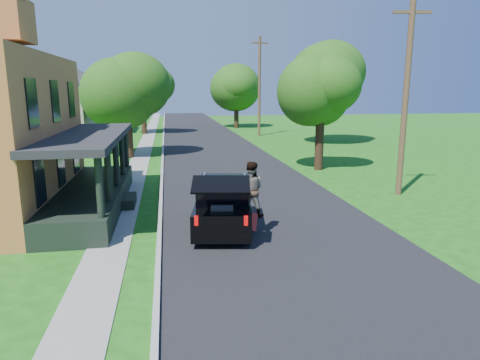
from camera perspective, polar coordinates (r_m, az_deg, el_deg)
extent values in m
plane|color=#1A5110|center=(13.52, 6.84, -9.13)|extent=(140.00, 140.00, 0.00)
cube|color=black|center=(32.65, -3.13, 3.39)|extent=(8.00, 120.00, 0.02)
cube|color=#9A9A95|center=(32.44, -10.26, 3.16)|extent=(0.15, 120.00, 0.12)
cube|color=gray|center=(32.50, -13.00, 3.06)|extent=(1.30, 120.00, 0.03)
cube|color=gray|center=(19.60, -26.69, -3.66)|extent=(6.50, 1.20, 0.03)
cube|color=#CD6F3C|center=(19.16, -28.85, 18.21)|extent=(1.60, 2.20, 1.60)
cube|color=black|center=(18.86, -18.96, -2.18)|extent=(2.40, 10.00, 0.90)
cube|color=black|center=(18.44, -19.49, 5.53)|extent=(2.60, 10.30, 0.25)
cube|color=#AEAD9A|center=(37.46, -25.09, 7.24)|extent=(8.00, 8.00, 5.00)
pyramid|color=black|center=(37.47, -25.74, 14.41)|extent=(12.78, 12.78, 2.20)
cube|color=#AEAD9A|center=(53.05, -20.60, 8.66)|extent=(8.00, 8.00, 5.00)
pyramid|color=black|center=(53.05, -20.98, 13.72)|extent=(12.78, 12.78, 2.20)
cube|color=black|center=(15.19, -2.18, -4.05)|extent=(2.59, 4.71, 0.86)
cube|color=black|center=(15.16, -2.18, -1.38)|extent=(2.16, 3.02, 0.56)
cube|color=black|center=(15.09, -2.19, -0.26)|extent=(2.21, 3.11, 0.08)
cube|color=black|center=(12.72, -2.57, -0.60)|extent=(1.86, 1.20, 0.39)
cube|color=#343439|center=(13.82, -2.39, -4.36)|extent=(0.80, 0.72, 0.46)
cube|color=#B7B6BB|center=(15.12, -5.04, 0.08)|extent=(0.47, 2.43, 0.06)
cube|color=#B7B6BB|center=(15.06, 0.66, 0.08)|extent=(0.47, 2.43, 0.06)
cube|color=#990505|center=(13.03, -5.85, -5.42)|extent=(0.13, 0.08, 0.30)
cube|color=#990505|center=(12.97, 0.80, -5.45)|extent=(0.13, 0.08, 0.30)
cylinder|color=black|center=(16.73, -4.80, -3.69)|extent=(0.35, 0.72, 0.69)
cylinder|color=black|center=(16.68, 0.81, -3.69)|extent=(0.35, 0.72, 0.69)
cylinder|color=black|center=(13.93, -5.77, -6.95)|extent=(0.35, 0.72, 0.69)
cylinder|color=black|center=(13.87, 1.01, -6.97)|extent=(0.35, 0.72, 0.69)
imported|color=black|center=(14.21, 1.42, -1.26)|extent=(1.06, 0.92, 1.88)
cube|color=red|center=(14.61, 1.90, -5.59)|extent=(0.38, 0.62, 0.50)
cylinder|color=black|center=(31.96, -14.66, 5.79)|extent=(0.63, 0.63, 3.27)
sphere|color=#3D721E|center=(31.80, -14.98, 11.72)|extent=(5.13, 5.13, 5.02)
sphere|color=#3D721E|center=(31.45, -14.33, 13.79)|extent=(4.45, 4.45, 4.35)
sphere|color=#3D721E|center=(32.31, -15.94, 12.66)|extent=(4.56, 4.56, 4.46)
cylinder|color=black|center=(49.10, -12.69, 7.76)|extent=(0.72, 0.72, 3.02)
sphere|color=#3D721E|center=(48.99, -12.86, 11.48)|extent=(6.35, 6.35, 5.04)
sphere|color=#3D721E|center=(48.57, -12.59, 12.81)|extent=(5.50, 5.50, 4.37)
sphere|color=#3D721E|center=(49.56, -13.28, 12.11)|extent=(5.65, 5.65, 4.48)
cylinder|color=black|center=(26.70, 10.52, 4.66)|extent=(0.68, 0.68, 3.11)
sphere|color=#3D721E|center=(26.50, 10.76, 10.94)|extent=(5.35, 5.35, 4.11)
sphere|color=#3D721E|center=(26.21, 11.65, 12.90)|extent=(4.64, 4.64, 3.56)
sphere|color=#3D721E|center=(26.89, 9.82, 11.96)|extent=(4.76, 4.76, 3.65)
cylinder|color=black|center=(40.47, 10.58, 7.48)|extent=(0.64, 0.64, 3.68)
sphere|color=#3D721E|center=(40.37, 10.80, 12.92)|extent=(6.67, 6.67, 5.99)
sphere|color=#3D721E|center=(40.21, 11.56, 14.79)|extent=(5.78, 5.78, 5.19)
sphere|color=#3D721E|center=(40.67, 9.97, 13.88)|extent=(5.93, 5.93, 5.32)
cylinder|color=black|center=(55.83, -0.49, 8.54)|extent=(0.69, 0.69, 3.08)
sphere|color=#3D721E|center=(55.73, -0.49, 12.15)|extent=(6.99, 6.99, 5.92)
sphere|color=#3D721E|center=(55.61, 0.04, 13.51)|extent=(6.06, 6.06, 5.13)
sphere|color=#3D721E|center=(55.95, -1.16, 12.82)|extent=(6.22, 6.22, 5.26)
cylinder|color=#523726|center=(21.00, 21.19, 9.90)|extent=(0.31, 0.31, 8.77)
cube|color=#523726|center=(21.25, 22.00, 20.05)|extent=(1.67, 0.41, 0.13)
cylinder|color=#523726|center=(46.08, 2.60, 12.28)|extent=(0.34, 0.34, 10.25)
cube|color=#523726|center=(46.32, 2.65, 17.79)|extent=(1.80, 0.43, 0.14)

